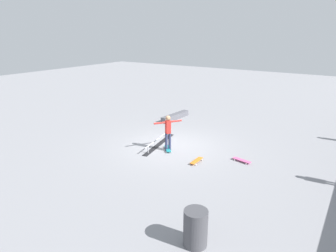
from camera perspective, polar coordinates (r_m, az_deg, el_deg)
ground_plane at (r=14.10m, az=0.67°, el=-3.88°), size 60.00×60.00×0.00m
grind_rail at (r=14.31m, az=-1.67°, el=-2.91°), size 3.10×0.81×0.35m
skate_ledge at (r=18.43m, az=1.35°, el=1.82°), size 2.37×0.54×0.33m
skater_main at (r=13.32m, az=0.01°, el=-0.85°), size 1.13×0.79×1.63m
skateboard_main at (r=13.65m, az=-0.06°, el=-4.29°), size 0.72×0.69×0.09m
loose_skateboard_orange at (r=12.48m, az=5.41°, el=-6.53°), size 0.80×0.26×0.09m
loose_skateboard_pink at (r=12.83m, az=13.77°, el=-6.29°), size 0.37×0.82×0.09m
trash_bin at (r=7.91m, az=5.22°, el=-18.62°), size 0.61×0.61×0.97m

